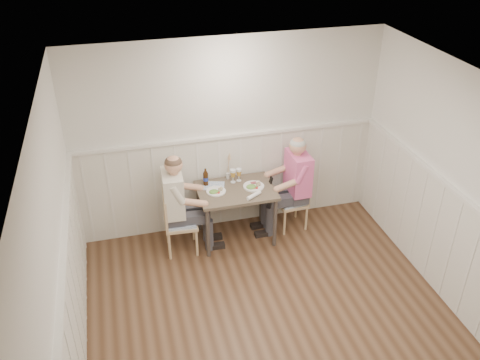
{
  "coord_description": "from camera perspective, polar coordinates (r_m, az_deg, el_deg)",
  "views": [
    {
      "loc": [
        -1.37,
        -3.49,
        4.12
      ],
      "look_at": [
        -0.02,
        1.64,
        1.0
      ],
      "focal_mm": 38.0,
      "sensor_mm": 36.0,
      "label": 1
    }
  ],
  "objects": [
    {
      "name": "ground_plane",
      "position": [
        5.57,
        4.68,
        -17.39
      ],
      "size": [
        4.5,
        4.5,
        0.0
      ],
      "primitive_type": "plane",
      "color": "#472D1B"
    },
    {
      "name": "room_shell",
      "position": [
        4.56,
        5.47,
        -4.48
      ],
      "size": [
        4.04,
        4.54,
        2.6
      ],
      "color": "silver",
      "rests_on": "ground"
    },
    {
      "name": "wainscot",
      "position": [
        5.58,
        2.68,
        -7.56
      ],
      "size": [
        4.0,
        4.49,
        1.34
      ],
      "color": "silver",
      "rests_on": "ground"
    },
    {
      "name": "dining_table",
      "position": [
        6.5,
        -0.45,
        -1.77
      ],
      "size": [
        0.98,
        0.7,
        0.75
      ],
      "color": "#494233",
      "rests_on": "ground"
    },
    {
      "name": "chair_right",
      "position": [
        6.89,
        6.16,
        -2.09
      ],
      "size": [
        0.41,
        0.41,
        0.8
      ],
      "color": "tan",
      "rests_on": "ground"
    },
    {
      "name": "chair_left",
      "position": [
        6.43,
        -7.14,
        -4.52
      ],
      "size": [
        0.42,
        0.42,
        0.85
      ],
      "color": "tan",
      "rests_on": "ground"
    },
    {
      "name": "man_in_pink",
      "position": [
        6.79,
        6.09,
        -1.18
      ],
      "size": [
        0.64,
        0.44,
        1.37
      ],
      "color": "#3F3F47",
      "rests_on": "ground"
    },
    {
      "name": "diner_cream",
      "position": [
        6.39,
        -6.99,
        -3.49
      ],
      "size": [
        0.65,
        0.45,
        1.37
      ],
      "color": "#3F3F47",
      "rests_on": "ground"
    },
    {
      "name": "plate_man",
      "position": [
        6.48,
        1.49,
        -0.65
      ],
      "size": [
        0.27,
        0.27,
        0.07
      ],
      "color": "white",
      "rests_on": "dining_table"
    },
    {
      "name": "plate_diner",
      "position": [
        6.38,
        -2.79,
        -1.24
      ],
      "size": [
        0.25,
        0.25,
        0.06
      ],
      "color": "white",
      "rests_on": "dining_table"
    },
    {
      "name": "beer_glass_a",
      "position": [
        6.57,
        -0.13,
        0.81
      ],
      "size": [
        0.07,
        0.07,
        0.18
      ],
      "color": "silver",
      "rests_on": "dining_table"
    },
    {
      "name": "beer_glass_b",
      "position": [
        6.53,
        -0.79,
        0.69
      ],
      "size": [
        0.07,
        0.07,
        0.19
      ],
      "color": "silver",
      "rests_on": "dining_table"
    },
    {
      "name": "beer_bottle",
      "position": [
        6.5,
        -3.87,
        0.24
      ],
      "size": [
        0.07,
        0.07,
        0.24
      ],
      "color": "black",
      "rests_on": "dining_table"
    },
    {
      "name": "rolled_napkin",
      "position": [
        6.28,
        1.57,
        -1.73
      ],
      "size": [
        0.22,
        0.16,
        0.05
      ],
      "color": "white",
      "rests_on": "dining_table"
    },
    {
      "name": "grass_vase",
      "position": [
        6.59,
        -1.4,
        1.49
      ],
      "size": [
        0.05,
        0.05,
        0.39
      ],
      "color": "silver",
      "rests_on": "dining_table"
    },
    {
      "name": "gingham_mat",
      "position": [
        6.52,
        -2.96,
        -0.65
      ],
      "size": [
        0.32,
        0.28,
        0.01
      ],
      "color": "#5E81B5",
      "rests_on": "dining_table"
    }
  ]
}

